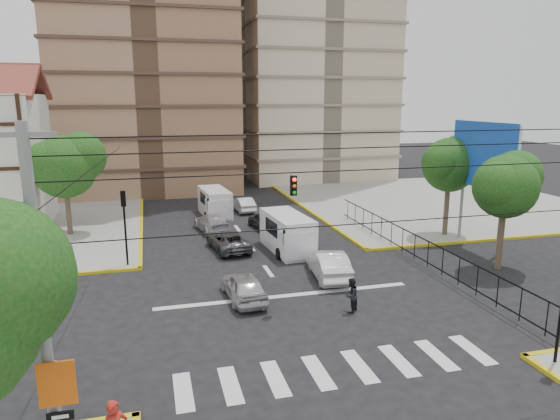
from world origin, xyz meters
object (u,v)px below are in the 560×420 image
object	(u,v)px
traffic_light_nw	(124,216)
district_sign	(58,394)
van_left_lane	(215,203)
car_silver_front_left	(244,286)
van_right_lane	(288,234)
car_white_front_right	(328,264)
pedestrian_crosswalk	(351,295)

from	to	relation	value
traffic_light_nw	district_sign	xyz separation A→B (m)	(-1.00, -17.04, -0.66)
van_left_lane	traffic_light_nw	bearing A→B (deg)	-124.88
district_sign	traffic_light_nw	bearing A→B (deg)	86.64
traffic_light_nw	car_silver_front_left	xyz separation A→B (m)	(5.67, -6.52, -2.43)
district_sign	van_right_lane	distance (m)	20.72
van_right_lane	traffic_light_nw	bearing A→B (deg)	178.21
district_sign	car_silver_front_left	size ratio (longest dim) A/B	0.79
van_right_lane	car_white_front_right	size ratio (longest dim) A/B	1.18
van_left_lane	car_white_front_right	world-z (taller)	van_left_lane
district_sign	car_white_front_right	bearing A→B (deg)	46.53
car_white_front_right	pedestrian_crosswalk	distance (m)	4.64
van_right_lane	pedestrian_crosswalk	distance (m)	9.74
van_left_lane	car_silver_front_left	xyz separation A→B (m)	(-1.08, -18.35, -0.41)
van_right_lane	van_left_lane	bearing A→B (deg)	100.99
traffic_light_nw	van_left_lane	size ratio (longest dim) A/B	0.86
district_sign	van_left_lane	size ratio (longest dim) A/B	0.62
district_sign	car_white_front_right	distance (m)	17.19
traffic_light_nw	car_white_front_right	distance (m)	11.95
van_right_lane	car_silver_front_left	size ratio (longest dim) A/B	1.36
district_sign	car_white_front_right	world-z (taller)	district_sign
traffic_light_nw	van_left_lane	xyz separation A→B (m)	(6.74, 11.83, -2.02)
car_silver_front_left	district_sign	bearing A→B (deg)	53.60
van_right_lane	car_white_front_right	world-z (taller)	van_right_lane
district_sign	van_left_lane	distance (m)	29.92
car_silver_front_left	traffic_light_nw	bearing A→B (deg)	-53.03
traffic_light_nw	car_white_front_right	bearing A→B (deg)	-23.25
district_sign	car_silver_front_left	xyz separation A→B (m)	(6.67, 10.52, -1.77)
traffic_light_nw	pedestrian_crosswalk	distance (m)	13.92
van_left_lane	car_silver_front_left	world-z (taller)	van_left_lane
car_silver_front_left	pedestrian_crosswalk	distance (m)	5.25
van_right_lane	car_white_front_right	bearing A→B (deg)	-85.54
van_right_lane	pedestrian_crosswalk	size ratio (longest dim) A/B	3.34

